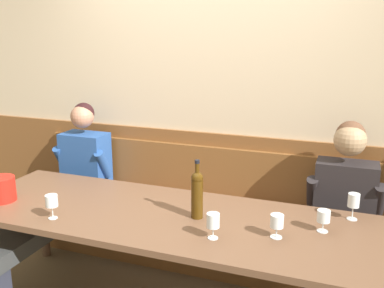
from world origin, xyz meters
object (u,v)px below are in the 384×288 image
at_px(wine_glass_right_end, 277,222).
at_px(wine_glass_left_end, 52,202).
at_px(wine_glass_center_front, 354,202).
at_px(person_right_seat, 341,234).
at_px(ice_bucket, 1,189).
at_px(wine_glass_near_bucket, 324,217).
at_px(wall_bench, 202,231).
at_px(wine_glass_center_rear, 213,222).
at_px(wine_bottle_clear_water, 197,193).
at_px(dining_table, 164,223).
at_px(person_center_right_seat, 60,192).

bearing_deg(wine_glass_right_end, wine_glass_left_end, -170.43).
distance_m(wine_glass_right_end, wine_glass_center_front, 0.56).
height_order(person_right_seat, wine_glass_center_front, person_right_seat).
height_order(ice_bucket, wine_glass_near_bucket, ice_bucket).
relative_size(wall_bench, wine_glass_center_rear, 20.29).
bearing_deg(wine_bottle_clear_water, dining_table, -172.89).
bearing_deg(person_center_right_seat, dining_table, -18.04).
relative_size(wall_bench, person_right_seat, 2.20).
xyz_separation_m(person_center_right_seat, person_right_seat, (2.11, -0.00, 0.00)).
height_order(wine_glass_center_rear, wine_glass_center_front, wine_glass_center_front).
relative_size(wine_glass_center_rear, wine_glass_center_front, 0.89).
distance_m(wall_bench, ice_bucket, 1.54).
bearing_deg(wine_glass_near_bucket, person_right_seat, 66.92).
bearing_deg(wine_glass_center_rear, wine_glass_center_front, 36.72).
bearing_deg(ice_bucket, wine_glass_left_end, -13.23).
xyz_separation_m(wall_bench, wine_glass_right_end, (0.72, -0.81, 0.54)).
bearing_deg(wine_glass_center_front, dining_table, -163.34).
xyz_separation_m(wine_bottle_clear_water, wine_glass_right_end, (0.51, -0.10, -0.07)).
relative_size(dining_table, person_right_seat, 1.98).
height_order(wall_bench, wine_glass_right_end, wall_bench).
bearing_deg(wine_glass_left_end, person_center_right_seat, 124.60).
xyz_separation_m(wall_bench, person_right_seat, (1.06, -0.40, 0.33)).
relative_size(wine_bottle_clear_water, wine_glass_center_front, 2.23).
bearing_deg(person_right_seat, ice_bucket, -166.68).
relative_size(wall_bench, wine_glass_right_end, 21.97).
distance_m(person_right_seat, wine_glass_near_bucket, 0.33).
relative_size(ice_bucket, wine_glass_center_front, 1.15).
relative_size(ice_bucket, wine_glass_left_end, 1.25).
distance_m(ice_bucket, wine_glass_center_front, 2.29).
height_order(wall_bench, ice_bucket, wall_bench).
bearing_deg(wine_glass_near_bucket, dining_table, -174.23).
height_order(dining_table, wine_glass_center_rear, wine_glass_center_rear).
bearing_deg(person_right_seat, dining_table, -162.20).
bearing_deg(ice_bucket, wall_bench, 39.07).
relative_size(dining_table, wine_glass_center_front, 16.21).
relative_size(wine_glass_left_end, wine_glass_near_bucket, 1.17).
distance_m(dining_table, ice_bucket, 1.15).
bearing_deg(wine_glass_near_bucket, ice_bucket, -172.51).
xyz_separation_m(wine_bottle_clear_water, wine_glass_left_end, (-0.83, -0.32, -0.05)).
distance_m(person_center_right_seat, wine_glass_center_front, 2.18).
bearing_deg(wine_glass_center_front, wine_glass_near_bucket, -123.47).
xyz_separation_m(wall_bench, wine_glass_center_rear, (0.39, -0.94, 0.55)).
bearing_deg(wine_glass_right_end, wine_glass_near_bucket, 35.40).
relative_size(wine_glass_center_rear, wine_glass_right_end, 1.08).
xyz_separation_m(wine_glass_right_end, wine_glass_near_bucket, (0.24, 0.17, 0.00)).
xyz_separation_m(wall_bench, ice_bucket, (-1.12, -0.91, 0.53)).
bearing_deg(person_center_right_seat, wall_bench, 20.34).
relative_size(wine_glass_center_rear, wine_glass_near_bucket, 1.14).
xyz_separation_m(person_right_seat, wine_glass_near_bucket, (-0.10, -0.24, 0.21)).
distance_m(wine_bottle_clear_water, wine_glass_center_rear, 0.30).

